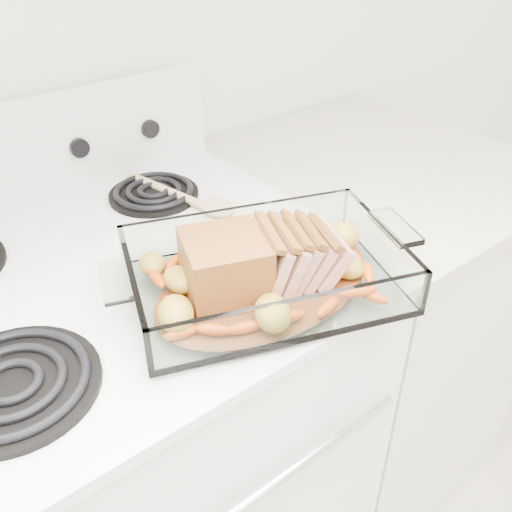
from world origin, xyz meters
TOP-DOWN VIEW (x-y plane):
  - electric_range at (0.00, 1.66)m, footprint 0.78×0.70m
  - counter_right at (0.67, 1.66)m, footprint 0.58×0.68m
  - baking_dish at (0.16, 1.45)m, footprint 0.38×0.25m
  - pork_roast at (0.14, 1.45)m, footprint 0.23×0.11m
  - roast_vegetables at (0.16, 1.48)m, footprint 0.32×0.17m
  - wooden_spoon at (0.23, 1.74)m, footprint 0.10×0.25m

SIDE VIEW (x-z plane):
  - counter_right at x=0.67m, z-range 0.00..0.93m
  - electric_range at x=0.00m, z-range -0.08..1.04m
  - wooden_spoon at x=0.23m, z-range 0.94..0.95m
  - baking_dish at x=0.16m, z-range 0.93..1.00m
  - roast_vegetables at x=0.16m, z-range 0.95..0.99m
  - pork_roast at x=0.14m, z-range 0.95..1.04m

